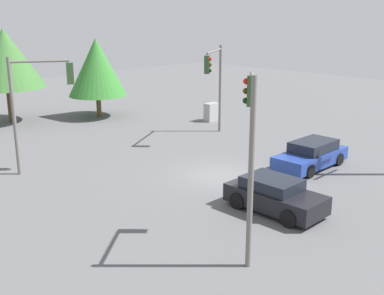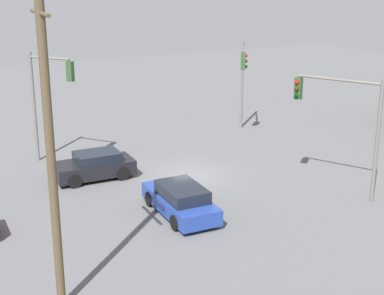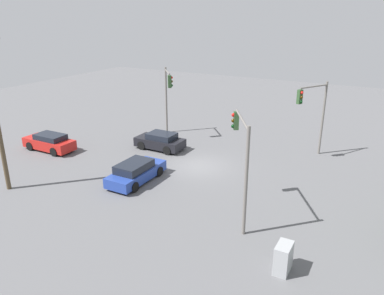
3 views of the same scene
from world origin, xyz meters
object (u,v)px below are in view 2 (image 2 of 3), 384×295
(sedan_blue, at_px, (181,200))
(traffic_signal_cross, at_px, (243,73))
(traffic_signal_main, at_px, (343,113))
(traffic_signal_aux, at_px, (48,90))
(sedan_dark, at_px, (95,166))

(sedan_blue, relative_size, traffic_signal_cross, 0.79)
(traffic_signal_main, height_order, traffic_signal_aux, traffic_signal_aux)
(traffic_signal_main, xyz_separation_m, traffic_signal_cross, (11.42, -1.38, -0.05))
(traffic_signal_aux, bearing_deg, traffic_signal_cross, 53.57)
(sedan_blue, bearing_deg, traffic_signal_aux, 109.61)
(sedan_blue, height_order, traffic_signal_cross, traffic_signal_cross)
(sedan_dark, distance_m, traffic_signal_aux, 5.07)
(traffic_signal_cross, bearing_deg, sedan_blue, -11.46)
(traffic_signal_main, height_order, traffic_signal_cross, traffic_signal_cross)
(sedan_dark, xyz_separation_m, traffic_signal_main, (-7.21, -9.90, 3.33))
(traffic_signal_aux, bearing_deg, sedan_blue, -20.24)
(traffic_signal_main, bearing_deg, sedan_dark, 23.59)
(sedan_dark, height_order, traffic_signal_aux, traffic_signal_aux)
(sedan_dark, bearing_deg, traffic_signal_aux, 21.35)
(sedan_dark, distance_m, traffic_signal_main, 12.69)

